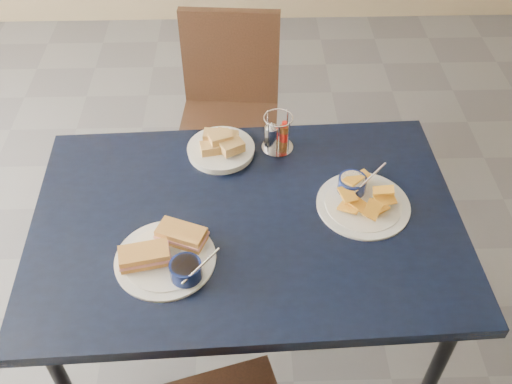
{
  "coord_description": "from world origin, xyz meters",
  "views": [
    {
      "loc": [
        0.2,
        -1.33,
        2.05
      ],
      "look_at": [
        0.24,
        -0.1,
        0.82
      ],
      "focal_mm": 40.0,
      "sensor_mm": 36.0,
      "label": 1
    }
  ],
  "objects_px": {
    "sandwich_plate": "(168,255)",
    "bread_basket": "(221,147)",
    "dining_table": "(247,230)",
    "condiment_caddy": "(276,135)",
    "chair_far": "(228,101)",
    "plantain_plate": "(360,198)"
  },
  "relations": [
    {
      "from": "dining_table",
      "to": "condiment_caddy",
      "type": "distance_m",
      "value": 0.36
    },
    {
      "from": "plantain_plate",
      "to": "chair_far",
      "type": "bearing_deg",
      "value": 116.58
    },
    {
      "from": "chair_far",
      "to": "plantain_plate",
      "type": "distance_m",
      "value": 0.99
    },
    {
      "from": "sandwich_plate",
      "to": "bread_basket",
      "type": "distance_m",
      "value": 0.49
    },
    {
      "from": "chair_far",
      "to": "sandwich_plate",
      "type": "distance_m",
      "value": 1.11
    },
    {
      "from": "dining_table",
      "to": "bread_basket",
      "type": "bearing_deg",
      "value": 105.09
    },
    {
      "from": "bread_basket",
      "to": "condiment_caddy",
      "type": "height_order",
      "value": "condiment_caddy"
    },
    {
      "from": "sandwich_plate",
      "to": "bread_basket",
      "type": "xyz_separation_m",
      "value": [
        0.14,
        0.46,
        0.0
      ]
    },
    {
      "from": "chair_far",
      "to": "bread_basket",
      "type": "height_order",
      "value": "chair_far"
    },
    {
      "from": "condiment_caddy",
      "to": "sandwich_plate",
      "type": "bearing_deg",
      "value": -124.51
    },
    {
      "from": "plantain_plate",
      "to": "bread_basket",
      "type": "height_order",
      "value": "plantain_plate"
    },
    {
      "from": "sandwich_plate",
      "to": "condiment_caddy",
      "type": "height_order",
      "value": "condiment_caddy"
    },
    {
      "from": "bread_basket",
      "to": "plantain_plate",
      "type": "bearing_deg",
      "value": -29.37
    },
    {
      "from": "chair_far",
      "to": "sandwich_plate",
      "type": "bearing_deg",
      "value": -98.23
    },
    {
      "from": "chair_far",
      "to": "sandwich_plate",
      "type": "xyz_separation_m",
      "value": [
        -0.16,
        -1.07,
        0.25
      ]
    },
    {
      "from": "bread_basket",
      "to": "condiment_caddy",
      "type": "relative_size",
      "value": 1.67
    },
    {
      "from": "bread_basket",
      "to": "sandwich_plate",
      "type": "bearing_deg",
      "value": -107.2
    },
    {
      "from": "bread_basket",
      "to": "chair_far",
      "type": "bearing_deg",
      "value": 88.9
    },
    {
      "from": "sandwich_plate",
      "to": "plantain_plate",
      "type": "distance_m",
      "value": 0.62
    },
    {
      "from": "chair_far",
      "to": "condiment_caddy",
      "type": "xyz_separation_m",
      "value": [
        0.18,
        -0.59,
        0.28
      ]
    },
    {
      "from": "sandwich_plate",
      "to": "chair_far",
      "type": "bearing_deg",
      "value": 81.77
    },
    {
      "from": "bread_basket",
      "to": "condiment_caddy",
      "type": "bearing_deg",
      "value": 6.31
    }
  ]
}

